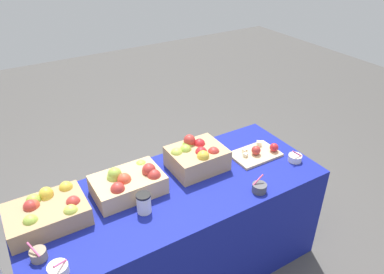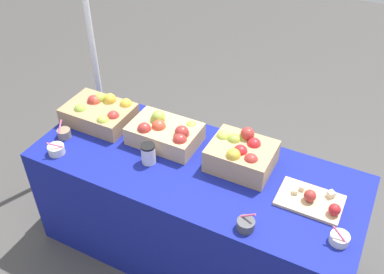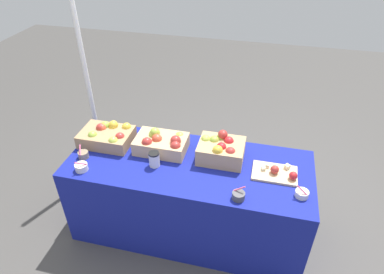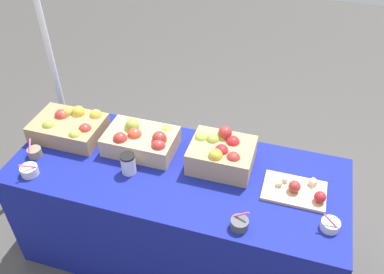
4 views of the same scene
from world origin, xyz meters
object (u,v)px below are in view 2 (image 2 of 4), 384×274
coffee_cup (148,154)px  sample_bowl_near (339,239)px  apple_crate_middle (166,132)px  tent_pole (92,45)px  apple_crate_right (241,154)px  sample_bowl_far (246,225)px  sample_bowl_mid (56,149)px  sample_bowl_extra (64,133)px  cutting_board_front (313,200)px  apple_crate_left (100,112)px

coffee_cup → sample_bowl_near: bearing=-4.0°
apple_crate_middle → tent_pole: size_ratio=0.21×
apple_crate_right → tent_pole: tent_pole is taller
apple_crate_right → sample_bowl_far: size_ratio=3.35×
sample_bowl_far → tent_pole: tent_pole is taller
apple_crate_middle → sample_bowl_mid: size_ratio=4.01×
sample_bowl_near → sample_bowl_mid: size_ratio=0.97×
apple_crate_middle → sample_bowl_far: (0.67, -0.40, -0.05)m
sample_bowl_mid → sample_bowl_far: 1.19m
coffee_cup → tent_pole: tent_pole is taller
sample_bowl_extra → sample_bowl_mid: bearing=-66.8°
apple_crate_middle → cutting_board_front: apple_crate_middle is taller
apple_crate_left → apple_crate_middle: apple_crate_middle is taller
apple_crate_middle → sample_bowl_far: 0.78m
sample_bowl_mid → sample_bowl_far: sample_bowl_far is taller
cutting_board_front → coffee_cup: coffee_cup is taller
sample_bowl_extra → cutting_board_front: bearing=5.7°
sample_bowl_far → sample_bowl_extra: size_ratio=1.02×
tent_pole → coffee_cup: bearing=-37.3°
apple_crate_right → sample_bowl_mid: (-0.99, -0.39, -0.06)m
cutting_board_front → sample_bowl_near: bearing=-46.8°
apple_crate_left → coffee_cup: (0.48, -0.20, -0.01)m
sample_bowl_mid → apple_crate_right: bearing=21.3°
sample_bowl_near → apple_crate_middle: bearing=165.8°
apple_crate_middle → sample_bowl_mid: 0.64m
apple_crate_right → coffee_cup: bearing=-156.3°
apple_crate_left → tent_pole: tent_pole is taller
sample_bowl_mid → sample_bowl_far: (1.19, -0.02, 0.00)m
apple_crate_right → apple_crate_left: bearing=-179.3°
tent_pole → apple_crate_right: bearing=-18.3°
apple_crate_right → cutting_board_front: size_ratio=1.07×
sample_bowl_near → sample_bowl_far: bearing=-163.6°
apple_crate_left → tent_pole: (-0.37, 0.45, 0.18)m
sample_bowl_mid → apple_crate_middle: bearing=36.2°
sample_bowl_near → cutting_board_front: bearing=133.2°
apple_crate_middle → sample_bowl_near: bearing=-14.2°
apple_crate_right → coffee_cup: apple_crate_right is taller
sample_bowl_far → apple_crate_left: bearing=160.9°
apple_crate_right → sample_bowl_mid: apple_crate_right is taller
apple_crate_middle → apple_crate_right: size_ratio=1.17×
apple_crate_left → sample_bowl_extra: size_ratio=4.07×
apple_crate_left → apple_crate_right: size_ratio=1.19×
sample_bowl_near → sample_bowl_mid: sample_bowl_mid is taller
sample_bowl_near → sample_bowl_far: size_ratio=0.95×
apple_crate_right → sample_bowl_far: bearing=-64.8°
apple_crate_left → sample_bowl_far: bearing=-19.1°
apple_crate_left → sample_bowl_near: size_ratio=4.19×
apple_crate_middle → sample_bowl_near: (1.09, -0.28, -0.05)m
sample_bowl_near → sample_bowl_far: 0.44m
sample_bowl_near → sample_bowl_far: (-0.42, -0.12, 0.00)m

